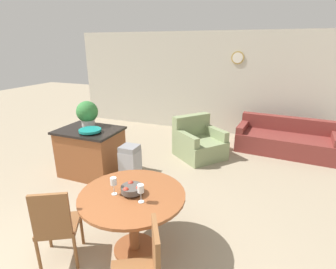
# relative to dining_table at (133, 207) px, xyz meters

# --- Properties ---
(wall_back) EXTENTS (8.00, 0.09, 2.70)m
(wall_back) POSITION_rel_dining_table_xyz_m (-0.32, 4.91, 0.75)
(wall_back) COLOR beige
(wall_back) RESTS_ON ground_plane
(dining_table) EXTENTS (1.20, 1.20, 0.78)m
(dining_table) POSITION_rel_dining_table_xyz_m (0.00, 0.00, 0.00)
(dining_table) COLOR brown
(dining_table) RESTS_ON ground_plane
(dining_chair_near_left) EXTENTS (0.57, 0.57, 0.96)m
(dining_chair_near_left) POSITION_rel_dining_table_xyz_m (-0.68, -0.48, -0.07)
(dining_chair_near_left) COLOR brown
(dining_chair_near_left) RESTS_ON ground_plane
(fruit_bowl) EXTENTS (0.24, 0.24, 0.12)m
(fruit_bowl) POSITION_rel_dining_table_xyz_m (0.00, -0.00, 0.24)
(fruit_bowl) COLOR #4C4742
(fruit_bowl) RESTS_ON dining_table
(wine_glass_left) EXTENTS (0.07, 0.07, 0.21)m
(wine_glass_left) POSITION_rel_dining_table_xyz_m (-0.18, -0.08, 0.33)
(wine_glass_left) COLOR silver
(wine_glass_left) RESTS_ON dining_table
(wine_glass_right) EXTENTS (0.07, 0.07, 0.21)m
(wine_glass_right) POSITION_rel_dining_table_xyz_m (0.17, -0.11, 0.33)
(wine_glass_right) COLOR silver
(wine_glass_right) RESTS_ON dining_table
(kitchen_island) EXTENTS (1.11, 0.84, 0.89)m
(kitchen_island) POSITION_rel_dining_table_xyz_m (-1.71, 1.46, -0.15)
(kitchen_island) COLOR brown
(kitchen_island) RESTS_ON ground_plane
(teal_bowl) EXTENTS (0.39, 0.39, 0.07)m
(teal_bowl) POSITION_rel_dining_table_xyz_m (-1.56, 1.32, 0.33)
(teal_bowl) COLOR teal
(teal_bowl) RESTS_ON kitchen_island
(potted_plant) EXTENTS (0.40, 0.40, 0.48)m
(potted_plant) POSITION_rel_dining_table_xyz_m (-1.86, 1.65, 0.54)
(potted_plant) COLOR beige
(potted_plant) RESTS_ON kitchen_island
(trash_bin) EXTENTS (0.30, 0.30, 0.76)m
(trash_bin) POSITION_rel_dining_table_xyz_m (-0.79, 1.32, -0.23)
(trash_bin) COLOR #9E9EA3
(trash_bin) RESTS_ON ground_plane
(couch) EXTENTS (2.16, 1.09, 0.75)m
(couch) POSITION_rel_dining_table_xyz_m (1.74, 4.00, -0.33)
(couch) COLOR maroon
(couch) RESTS_ON ground_plane
(armchair) EXTENTS (1.26, 1.26, 0.88)m
(armchair) POSITION_rel_dining_table_xyz_m (-0.05, 3.03, -0.31)
(armchair) COLOR gray
(armchair) RESTS_ON ground_plane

